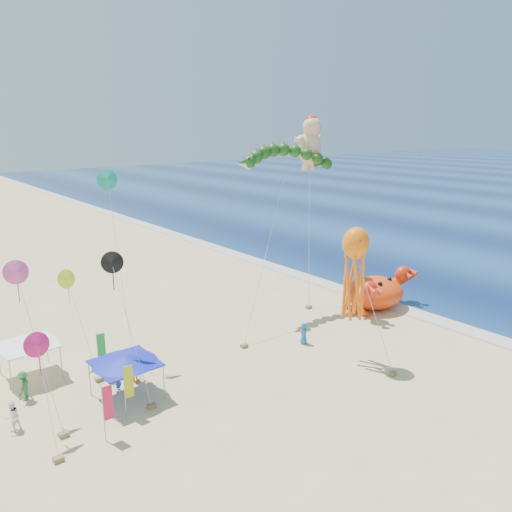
{
  "coord_description": "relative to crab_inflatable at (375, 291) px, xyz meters",
  "views": [
    {
      "loc": [
        -24.17,
        -25.33,
        15.82
      ],
      "look_at": [
        -2.0,
        2.0,
        6.5
      ],
      "focal_mm": 35.0,
      "sensor_mm": 36.0,
      "label": 1
    }
  ],
  "objects": [
    {
      "name": "crab_inflatable",
      "position": [
        0.0,
        0.0,
        0.0
      ],
      "size": [
        7.69,
        5.51,
        3.37
      ],
      "color": "#E9390C",
      "rests_on": "ground"
    },
    {
      "name": "feather_flags",
      "position": [
        -26.59,
        -0.31,
        0.53
      ],
      "size": [
        8.3,
        6.52,
        3.2
      ],
      "color": "gray",
      "rests_on": "ground"
    },
    {
      "name": "foam_strip",
      "position": [
        1.58,
        -0.51,
        -1.48
      ],
      "size": [
        320.0,
        320.0,
        0.0
      ],
      "primitive_type": "plane",
      "color": "silver",
      "rests_on": "ground"
    },
    {
      "name": "small_kites",
      "position": [
        -25.31,
        2.39,
        5.65
      ],
      "size": [
        8.32,
        11.16,
        13.05
      ],
      "color": "#D4469C",
      "rests_on": "ground"
    },
    {
      "name": "ground",
      "position": [
        -10.42,
        -0.51,
        -1.48
      ],
      "size": [
        320.0,
        320.0,
        0.0
      ],
      "primitive_type": "plane",
      "color": "#D1B784",
      "rests_on": "ground"
    },
    {
      "name": "dragon_kite",
      "position": [
        -5.79,
        5.69,
        11.37
      ],
      "size": [
        13.38,
        6.1,
        13.94
      ],
      "color": "#143F11",
      "rests_on": "ground"
    },
    {
      "name": "octopus_kite",
      "position": [
        -9.56,
        -5.36,
        5.25
      ],
      "size": [
        1.86,
        4.3,
        9.37
      ],
      "color": "orange",
      "rests_on": "ground"
    },
    {
      "name": "canopy_white",
      "position": [
        -27.48,
        5.97,
        0.96
      ],
      "size": [
        3.56,
        3.56,
        2.71
      ],
      "color": "gray",
      "rests_on": "ground"
    },
    {
      "name": "canopy_blue",
      "position": [
        -23.75,
        -0.28,
        0.96
      ],
      "size": [
        3.8,
        3.8,
        2.71
      ],
      "color": "gray",
      "rests_on": "ground"
    },
    {
      "name": "beachgoers",
      "position": [
        -24.3,
        1.25,
        -0.61
      ],
      "size": [
        20.63,
        5.9,
        1.85
      ],
      "color": "#1B5EA1",
      "rests_on": "ground"
    },
    {
      "name": "cherub_kite",
      "position": [
        -2.38,
        6.2,
        12.84
      ],
      "size": [
        3.71,
        3.82,
        16.58
      ],
      "color": "#E4B18B",
      "rests_on": "ground"
    }
  ]
}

